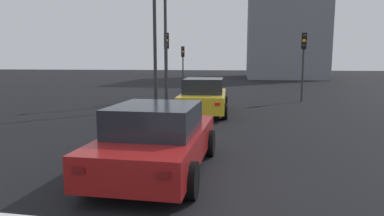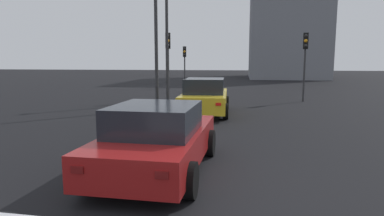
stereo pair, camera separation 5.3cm
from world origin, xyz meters
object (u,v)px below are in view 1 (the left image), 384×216
Objects in this scene: street_lamp_kerbside at (154,11)px; street_lamp_far at (165,30)px; car_yellow_right_lead at (204,97)px; traffic_light_near_right at (304,52)px; traffic_light_far_left at (183,58)px; car_red_right_second at (158,139)px; traffic_light_near_left at (167,52)px.

street_lamp_far is at bearing 2.10° from street_lamp_kerbside.
car_yellow_right_lead is at bearing -145.31° from street_lamp_far.
traffic_light_far_left is (8.95, 8.46, -0.21)m from traffic_light_near_right.
traffic_light_far_left is at bearing 10.25° from car_red_right_second.
traffic_light_near_right is (0.54, -7.74, -0.03)m from traffic_light_near_left.
street_lamp_far is (2.65, 0.10, -0.62)m from street_lamp_kerbside.
car_yellow_right_lead is 5.50m from street_lamp_far.
street_lamp_kerbside is at bearing -53.17° from traffic_light_near_right.
street_lamp_kerbside is at bearing -3.58° from traffic_light_near_left.
street_lamp_far reaches higher than traffic_light_far_left.
traffic_light_near_left reaches higher than car_yellow_right_lead.
street_lamp_far is at bearing 2.00° from traffic_light_near_left.
car_yellow_right_lead is at bearing 1.07° from car_red_right_second.
traffic_light_near_right is 0.58× the size of street_lamp_far.
car_red_right_second is 0.54× the size of street_lamp_kerbside.
traffic_light_near_right is at bearing -19.97° from car_red_right_second.
traffic_light_near_right is 0.49× the size of street_lamp_kerbside.
street_lamp_kerbside reaches higher than traffic_light_near_left.
traffic_light_near_left is at bearing 9.57° from street_lamp_far.
traffic_light_near_left reaches higher than traffic_light_far_left.
street_lamp_far is at bearing -0.51° from traffic_light_far_left.
car_yellow_right_lead is 1.22× the size of traffic_light_near_right.
street_lamp_far is (11.53, 2.46, 3.28)m from car_red_right_second.
car_red_right_second is 12.88m from traffic_light_near_left.
car_red_right_second is (-7.87, 0.07, -0.05)m from car_yellow_right_lead.
street_lamp_far is (-1.44, 7.59, 1.19)m from traffic_light_near_right.
traffic_light_near_left is at bearing -77.78° from traffic_light_near_right.
car_red_right_second is at bearing -13.36° from traffic_light_near_right.
car_red_right_second is 1.09× the size of traffic_light_near_left.
car_red_right_second is 1.10× the size of traffic_light_near_right.
car_yellow_right_lead is 0.60× the size of street_lamp_kerbside.
car_red_right_second is at bearing -165.08° from street_lamp_kerbside.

